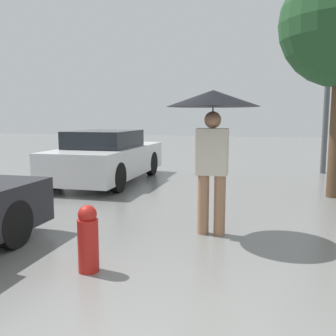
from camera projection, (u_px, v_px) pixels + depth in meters
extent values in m
cylinder|color=#9E7051|center=(203.00, 204.00, 5.13)|extent=(0.16, 0.16, 0.83)
cylinder|color=#9E7051|center=(220.00, 205.00, 5.08)|extent=(0.16, 0.16, 0.83)
cube|color=beige|center=(212.00, 152.00, 5.01)|extent=(0.42, 0.24, 0.62)
sphere|color=#9E7051|center=(213.00, 120.00, 4.95)|extent=(0.22, 0.22, 0.22)
cylinder|color=#515456|center=(213.00, 132.00, 4.97)|extent=(0.02, 0.02, 0.66)
cone|color=black|center=(213.00, 98.00, 4.91)|extent=(1.23, 1.23, 0.22)
cylinder|color=black|center=(13.00, 224.00, 4.59)|extent=(0.18, 0.60, 0.60)
cube|color=silver|center=(108.00, 160.00, 9.34)|extent=(1.66, 4.05, 0.69)
cube|color=black|center=(104.00, 139.00, 9.07)|extent=(1.41, 1.82, 0.41)
cylinder|color=black|center=(102.00, 162.00, 10.76)|extent=(0.18, 0.65, 0.65)
cylinder|color=black|center=(151.00, 163.00, 10.39)|extent=(0.18, 0.65, 0.65)
cylinder|color=black|center=(55.00, 175.00, 8.34)|extent=(0.18, 0.65, 0.65)
cylinder|color=black|center=(117.00, 177.00, 7.98)|extent=(0.18, 0.65, 0.65)
cylinder|color=#515456|center=(326.00, 110.00, 10.50)|extent=(0.15, 0.15, 3.59)
sphere|color=beige|center=(330.00, 41.00, 10.24)|extent=(0.27, 0.27, 0.27)
cylinder|color=#B21E19|center=(88.00, 246.00, 3.88)|extent=(0.22, 0.22, 0.56)
sphere|color=#B21E19|center=(87.00, 214.00, 3.84)|extent=(0.19, 0.19, 0.19)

